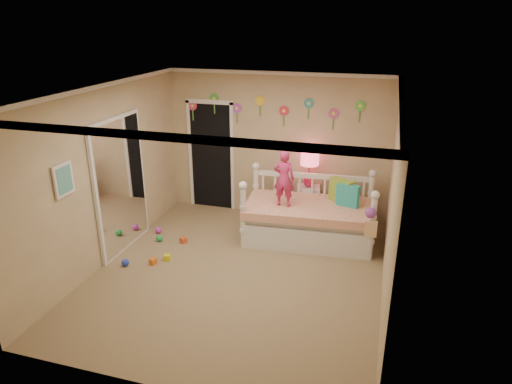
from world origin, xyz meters
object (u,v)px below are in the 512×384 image
(daybed, at_px, (309,208))
(nightstand, at_px, (308,204))
(table_lamp, at_px, (310,161))
(child, at_px, (284,178))

(daybed, xyz_separation_m, nightstand, (-0.14, 0.71, -0.23))
(nightstand, height_order, table_lamp, table_lamp)
(nightstand, relative_size, table_lamp, 0.96)
(child, relative_size, nightstand, 1.38)
(daybed, bearing_deg, child, -161.63)
(nightstand, bearing_deg, table_lamp, 80.28)
(table_lamp, bearing_deg, nightstand, -90.00)
(daybed, height_order, child, child)
(child, distance_m, nightstand, 1.18)
(child, xyz_separation_m, table_lamp, (0.25, 0.87, 0.04))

